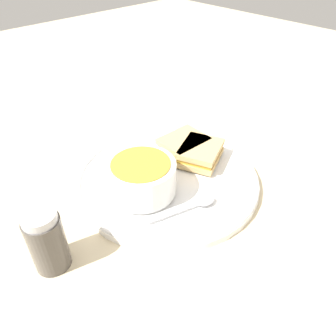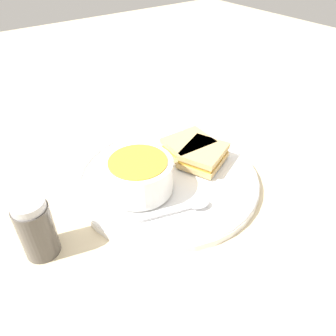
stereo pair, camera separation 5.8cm
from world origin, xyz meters
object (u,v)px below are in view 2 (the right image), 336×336
sandwich_half_near (203,155)px  salt_shaker (36,228)px  soup_bowl (139,175)px  spoon (194,205)px  sandwich_half_far (188,146)px

sandwich_half_near → salt_shaker: 0.31m
soup_bowl → salt_shaker: 0.18m
spoon → sandwich_half_near: bearing=58.4°
sandwich_half_near → salt_shaker: (-0.31, -0.01, 0.02)m
sandwich_half_far → salt_shaker: salt_shaker is taller
spoon → salt_shaker: bearing=178.7°
soup_bowl → spoon: size_ratio=0.97×
sandwich_half_far → spoon: bearing=-126.0°
spoon → salt_shaker: 0.24m
soup_bowl → sandwich_half_near: size_ratio=1.08×
spoon → sandwich_half_near: size_ratio=1.11×
spoon → salt_shaker: size_ratio=1.21×
salt_shaker → soup_bowl: bearing=5.5°
sandwich_half_near → sandwich_half_far: 0.04m
sandwich_half_near → sandwich_half_far: (-0.00, 0.04, 0.00)m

